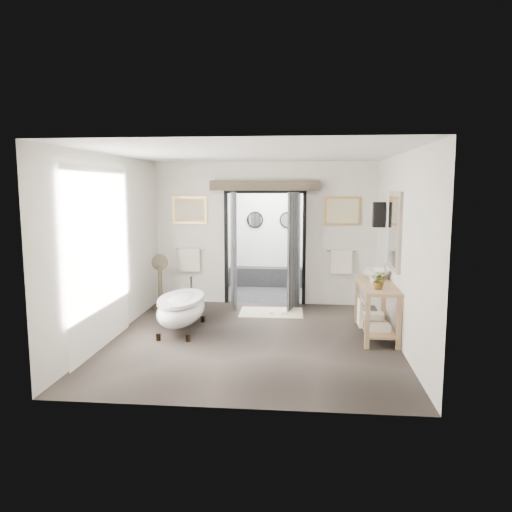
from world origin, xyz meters
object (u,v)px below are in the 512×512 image
at_px(clawfoot_tub, 181,308).
at_px(rug, 271,312).
at_px(vanity, 375,305).
at_px(basin, 376,274).

distance_m(clawfoot_tub, rug, 1.99).
xyz_separation_m(clawfoot_tub, rug, (1.42, 1.35, -0.38)).
height_order(clawfoot_tub, vanity, vanity).
bearing_deg(vanity, rug, 144.00).
distance_m(clawfoot_tub, basin, 3.33).
xyz_separation_m(rug, basin, (1.83, -0.84, 0.92)).
bearing_deg(rug, basin, -24.64).
relative_size(rug, basin, 2.57).
distance_m(vanity, basin, 0.62).
bearing_deg(rug, clawfoot_tub, -136.35).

